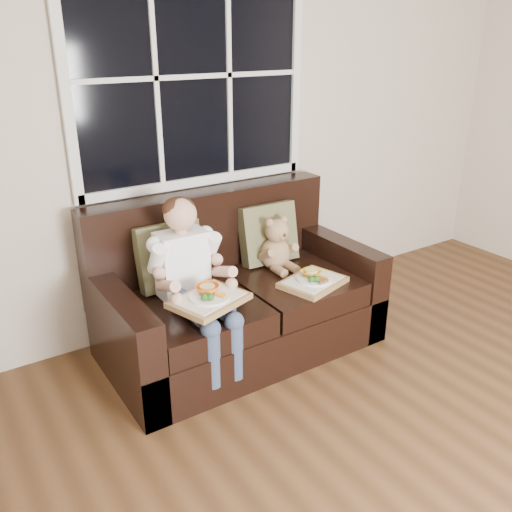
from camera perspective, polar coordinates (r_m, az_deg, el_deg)
window_back at (r=3.51m, az=-6.66°, el=18.27°), size 1.62×0.04×1.37m
loveseat at (r=3.48m, az=-2.20°, el=-4.72°), size 1.70×0.92×0.96m
pillow_left at (r=3.31m, az=-9.09°, el=0.02°), size 0.40×0.19×0.41m
pillow_right at (r=3.64m, az=1.31°, el=2.38°), size 0.40×0.20×0.41m
child at (r=3.08m, az=-6.91°, el=-1.45°), size 0.41×0.61×0.93m
teddy_bear at (r=3.56m, az=2.17°, el=0.95°), size 0.21×0.27×0.37m
tray_left at (r=2.94m, az=-4.98°, el=-4.43°), size 0.46×0.40×0.09m
tray_right at (r=3.37m, az=6.02°, el=-2.59°), size 0.45×0.38×0.09m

